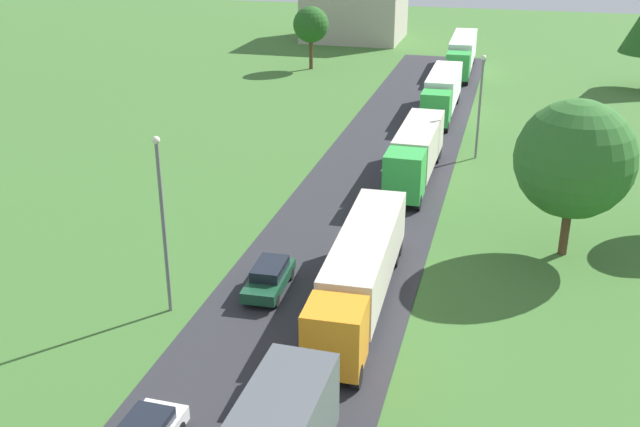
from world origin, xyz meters
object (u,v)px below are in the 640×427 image
at_px(truck_fourth, 442,91).
at_px(truck_second, 361,269).
at_px(truck_fifth, 462,52).
at_px(car_third, 269,277).
at_px(tree_ash, 311,25).
at_px(distant_building, 355,5).
at_px(truck_third, 416,152).
at_px(lamppost_second, 163,218).
at_px(lamppost_third, 480,102).
at_px(tree_maple, 575,159).

bearing_deg(truck_fourth, truck_second, -89.88).
relative_size(truck_fourth, truck_fifth, 0.86).
xyz_separation_m(truck_fifth, car_third, (-4.88, -54.96, -1.40)).
xyz_separation_m(tree_ash, distant_building, (0.69, 20.53, -0.34)).
height_order(truck_third, truck_fourth, truck_fourth).
bearing_deg(lamppost_second, truck_fourth, 77.40).
relative_size(truck_fourth, lamppost_third, 1.58).
distance_m(lamppost_second, lamppost_third, 30.04).
relative_size(truck_third, car_third, 2.78).
bearing_deg(truck_third, tree_maple, -44.97).
distance_m(truck_fourth, truck_fifth, 18.84).
relative_size(truck_fourth, car_third, 2.83).
distance_m(truck_second, tree_maple, 13.52).
xyz_separation_m(truck_third, tree_maple, (9.72, -9.72, 3.44)).
height_order(truck_fifth, tree_maple, tree_maple).
xyz_separation_m(truck_third, tree_ash, (-16.88, 34.18, 2.89)).
bearing_deg(lamppost_third, tree_ash, 126.45).
bearing_deg(tree_ash, lamppost_third, -53.55).
height_order(lamppost_third, tree_maple, tree_maple).
distance_m(truck_second, distant_building, 74.91).
distance_m(truck_fifth, tree_ash, 17.39).
height_order(truck_third, lamppost_second, lamppost_second).
bearing_deg(lamppost_second, lamppost_third, 65.01).
bearing_deg(lamppost_second, distant_building, 95.52).
bearing_deg(truck_second, distant_building, 102.45).
bearing_deg(truck_fourth, tree_maple, -70.49).
xyz_separation_m(truck_fifth, lamppost_third, (3.76, -30.75, 2.20)).
bearing_deg(tree_ash, distant_building, 88.07).
bearing_deg(truck_fourth, lamppost_second, -102.60).
distance_m(truck_third, tree_ash, 38.23).
bearing_deg(truck_second, lamppost_third, 81.04).
height_order(car_third, lamppost_third, lamppost_third).
distance_m(lamppost_third, tree_ash, 34.86).
xyz_separation_m(truck_second, car_third, (-4.78, 0.33, -1.25)).
height_order(truck_fourth, tree_maple, tree_maple).
bearing_deg(truck_fourth, distant_building, 113.67).
bearing_deg(truck_fifth, distant_building, 132.36).
bearing_deg(tree_maple, truck_second, -138.37).
distance_m(truck_second, truck_fourth, 36.44).
relative_size(car_third, lamppost_second, 0.50).
relative_size(truck_third, tree_ash, 1.72).
height_order(lamppost_second, tree_maple, tree_maple).
xyz_separation_m(car_third, distant_building, (-11.37, 72.78, 3.87)).
bearing_deg(distant_building, lamppost_third, -67.61).
distance_m(truck_fifth, tree_maple, 47.72).
height_order(car_third, lamppost_second, lamppost_second).
relative_size(truck_fourth, tree_maple, 1.41).
distance_m(truck_third, lamppost_third, 7.59).
height_order(truck_fourth, tree_ash, tree_ash).
height_order(car_third, tree_ash, tree_ash).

